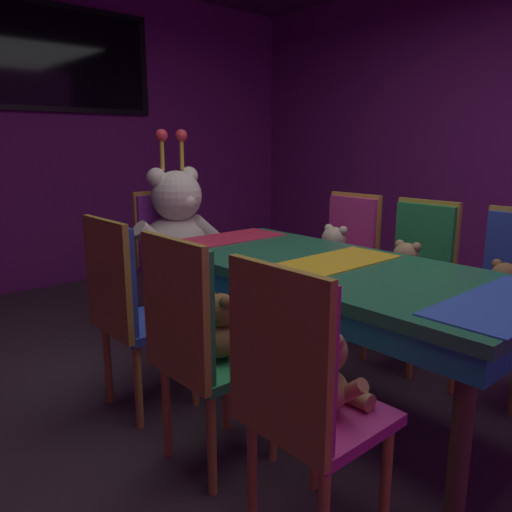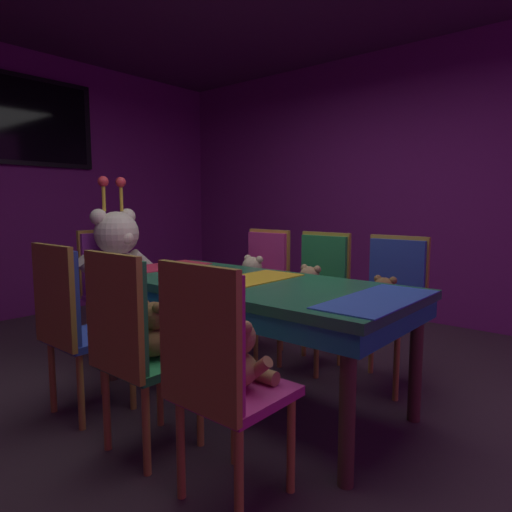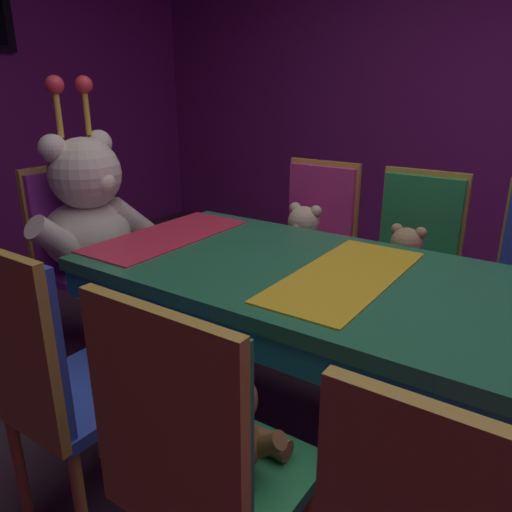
% 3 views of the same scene
% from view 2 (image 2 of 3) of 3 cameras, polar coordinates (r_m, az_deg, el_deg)
% --- Properties ---
extents(ground_plane, '(7.90, 7.90, 0.00)m').
position_cam_2_polar(ground_plane, '(2.93, -1.14, -17.53)').
color(ground_plane, '#3F2D38').
extents(wall_back, '(5.20, 0.12, 2.80)m').
position_cam_2_polar(wall_back, '(5.36, -28.06, 8.05)').
color(wall_back, '#721E72').
rests_on(wall_back, ground_plane).
extents(wall_right, '(0.12, 6.40, 2.80)m').
position_cam_2_polar(wall_right, '(4.93, 19.49, 8.64)').
color(wall_right, '#721E72').
rests_on(wall_right, ground_plane).
extents(banquet_table, '(0.90, 2.02, 0.75)m').
position_cam_2_polar(banquet_table, '(2.72, -1.18, -4.94)').
color(banquet_table, '#26724C').
rests_on(banquet_table, ground_plane).
extents(chair_left_0, '(0.42, 0.41, 0.98)m').
position_cam_2_polar(chair_left_0, '(1.76, -5.39, -13.47)').
color(chair_left_0, '#CC338C').
rests_on(chair_left_0, ground_plane).
extents(teddy_left_0, '(0.24, 0.30, 0.29)m').
position_cam_2_polar(teddy_left_0, '(1.86, -2.13, -12.78)').
color(teddy_left_0, '#9E7247').
rests_on(teddy_left_0, chair_left_0).
extents(chair_left_1, '(0.42, 0.41, 0.98)m').
position_cam_2_polar(chair_left_1, '(2.17, -15.78, -9.71)').
color(chair_left_1, '#268C4C').
rests_on(chair_left_1, ground_plane).
extents(teddy_left_1, '(0.23, 0.30, 0.28)m').
position_cam_2_polar(teddy_left_1, '(2.26, -12.71, -9.49)').
color(teddy_left_1, brown).
rests_on(teddy_left_1, chair_left_1).
extents(chair_left_2, '(0.42, 0.41, 0.98)m').
position_cam_2_polar(chair_left_2, '(2.68, -22.67, -6.84)').
color(chair_left_2, '#2D47B2').
rests_on(chair_left_2, ground_plane).
extents(chair_right_0, '(0.42, 0.41, 0.98)m').
position_cam_2_polar(chair_right_0, '(3.15, 16.98, -4.66)').
color(chair_right_0, '#2D47B2').
rests_on(chair_right_0, ground_plane).
extents(teddy_right_0, '(0.23, 0.29, 0.28)m').
position_cam_2_polar(teddy_right_0, '(3.02, 15.88, -5.46)').
color(teddy_right_0, olive).
rests_on(teddy_right_0, chair_right_0).
extents(chair_right_1, '(0.42, 0.41, 0.98)m').
position_cam_2_polar(chair_right_1, '(3.40, 8.09, -3.62)').
color(chair_right_1, '#268C4C').
rests_on(chair_right_1, ground_plane).
extents(teddy_right_1, '(0.24, 0.32, 0.30)m').
position_cam_2_polar(teddy_right_1, '(3.28, 6.74, -4.15)').
color(teddy_right_1, tan).
rests_on(teddy_right_1, chair_right_1).
extents(chair_right_2, '(0.42, 0.41, 0.98)m').
position_cam_2_polar(chair_right_2, '(3.70, 0.93, -2.70)').
color(chair_right_2, '#CC338C').
rests_on(chair_right_2, ground_plane).
extents(teddy_right_2, '(0.27, 0.35, 0.33)m').
position_cam_2_polar(teddy_right_2, '(3.59, -0.56, -2.95)').
color(teddy_right_2, beige).
rests_on(teddy_right_2, chair_right_2).
extents(throne_chair, '(0.41, 0.42, 0.98)m').
position_cam_2_polar(throne_chair, '(3.91, -18.37, -2.52)').
color(throne_chair, purple).
rests_on(throne_chair, ground_plane).
extents(king_teddy_bear, '(0.74, 0.57, 0.95)m').
position_cam_2_polar(king_teddy_bear, '(3.75, -17.09, -0.31)').
color(king_teddy_bear, silver).
rests_on(king_teddy_bear, throne_chair).
extents(wall_tv, '(1.58, 0.06, 0.92)m').
position_cam_2_polar(wall_tv, '(5.34, -28.08, 15.09)').
color(wall_tv, black).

